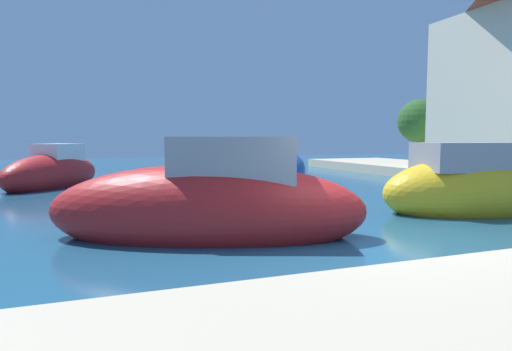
% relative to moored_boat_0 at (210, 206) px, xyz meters
% --- Properties ---
extents(ground, '(80.00, 80.00, 0.00)m').
position_rel_moored_boat_0_xyz_m(ground, '(2.33, -2.17, -0.62)').
color(ground, '#1E5170').
extents(moored_boat_0, '(6.66, 4.23, 2.43)m').
position_rel_moored_boat_0_xyz_m(moored_boat_0, '(0.00, 0.00, 0.00)').
color(moored_boat_0, '#B21E1E').
rests_on(moored_boat_0, ground).
extents(moored_boat_1, '(2.96, 4.67, 1.63)m').
position_rel_moored_boat_0_xyz_m(moored_boat_1, '(1.14, 7.84, -0.20)').
color(moored_boat_1, '#3F3F47').
rests_on(moored_boat_1, ground).
extents(moored_boat_3, '(5.65, 3.24, 2.30)m').
position_rel_moored_boat_0_xyz_m(moored_boat_3, '(7.42, 0.42, 0.02)').
color(moored_boat_3, gold).
rests_on(moored_boat_3, ground).
extents(moored_boat_4, '(2.80, 5.51, 1.92)m').
position_rel_moored_boat_0_xyz_m(moored_boat_4, '(6.36, 11.39, -0.09)').
color(moored_boat_4, '#1E479E').
rests_on(moored_boat_4, ground).
extents(moored_boat_6, '(4.51, 5.66, 2.15)m').
position_rel_moored_boat_0_xyz_m(moored_boat_6, '(-3.81, 11.27, -0.07)').
color(moored_boat_6, '#B21E1E').
rests_on(moored_boat_6, ground).
extents(quayside_tree, '(2.48, 2.48, 3.72)m').
position_rel_moored_boat_0_xyz_m(quayside_tree, '(15.31, 11.81, 2.34)').
color(quayside_tree, brown).
rests_on(quayside_tree, quay_promenade).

